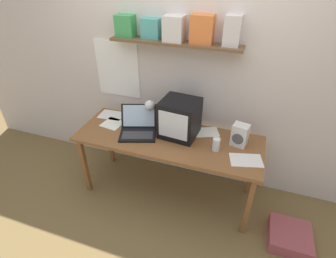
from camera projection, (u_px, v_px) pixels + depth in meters
The scene contains 13 objects.
ground_plane at pixel (168, 190), 3.01m from camera, with size 12.00×12.00×0.00m, color brown.
back_wall at pixel (182, 67), 2.64m from camera, with size 5.60×0.24×2.60m.
corner_desk at pixel (168, 142), 2.63m from camera, with size 1.85×0.66×0.75m.
crt_monitor at pixel (180, 118), 2.54m from camera, with size 0.38×0.36×0.37m.
laptop at pixel (138, 126), 2.65m from camera, with size 0.45×0.44×0.24m.
desk_lamp at pixel (150, 108), 2.69m from camera, with size 0.12×0.17×0.29m.
juice_glass at pixel (216, 145), 2.40m from camera, with size 0.07×0.07×0.12m.
space_heater at pixel (240, 135), 2.44m from camera, with size 0.16×0.14×0.22m.
printed_handout at pixel (113, 124), 2.81m from camera, with size 0.24×0.24×0.00m.
loose_paper_near_laptop at pixel (206, 132), 2.67m from camera, with size 0.29×0.25×0.00m.
open_notebook at pixel (111, 115), 2.96m from camera, with size 0.28×0.21×0.00m.
loose_paper_near_monitor at pixel (246, 160), 2.30m from camera, with size 0.32×0.25×0.00m.
floor_cushion at pixel (290, 237), 2.44m from camera, with size 0.37×0.37×0.13m.
Camera 1 is at (0.69, -2.01, 2.25)m, focal length 28.00 mm.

